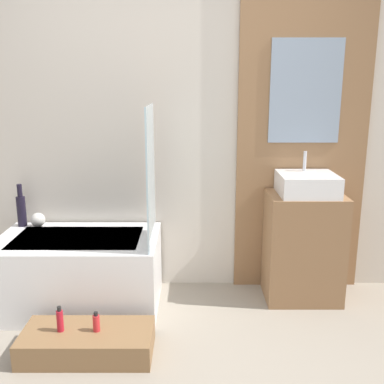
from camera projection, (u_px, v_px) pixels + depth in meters
The scene contains 11 objects.
wall_tiled_back at pixel (173, 123), 3.39m from camera, with size 4.20×0.06×2.60m, color beige.
wall_wood_accent at pixel (302, 121), 3.34m from camera, with size 0.98×0.04×2.60m.
bathtub at pixel (78, 272), 3.24m from camera, with size 1.14×0.70×0.53m.
glass_shower_screen at pixel (149, 176), 2.99m from camera, with size 0.01×0.49×0.93m, color silver.
wooden_step_bench at pixel (87, 342), 2.70m from camera, with size 0.78×0.37×0.15m, color olive.
vanity_cabinet at pixel (302, 247), 3.34m from camera, with size 0.55×0.41×0.81m, color #8E6642.
sink at pixel (306, 184), 3.23m from camera, with size 0.41×0.39×0.30m.
vase_tall_dark at pixel (20, 209), 3.41m from camera, with size 0.07×0.07×0.33m.
vase_round_light at pixel (37, 220), 3.41m from camera, with size 0.11×0.11×0.11m, color silver.
bottle_soap_primary at pixel (59, 320), 2.66m from camera, with size 0.04×0.04×0.16m.
bottle_soap_secondary at pixel (95, 323), 2.66m from camera, with size 0.04×0.04×0.12m.
Camera 1 is at (0.13, -1.84, 1.60)m, focal length 42.00 mm.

